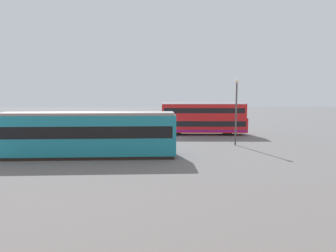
% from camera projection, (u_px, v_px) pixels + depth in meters
% --- Properties ---
extents(ground_plane, '(160.00, 160.00, 0.00)m').
position_uv_depth(ground_plane, '(163.00, 136.00, 32.62)').
color(ground_plane, slate).
extents(double_decker_bus, '(10.32, 2.59, 3.82)m').
position_uv_depth(double_decker_bus, '(203.00, 119.00, 33.99)').
color(double_decker_bus, red).
rests_on(double_decker_bus, ground).
extents(tram_yellow, '(13.61, 3.12, 3.50)m').
position_uv_depth(tram_yellow, '(88.00, 134.00, 21.64)').
color(tram_yellow, teal).
rests_on(tram_yellow, ground).
extents(pedestrian_near_railing, '(0.41, 0.41, 1.81)m').
position_uv_depth(pedestrian_near_railing, '(110.00, 132.00, 28.50)').
color(pedestrian_near_railing, black).
rests_on(pedestrian_near_railing, ground).
extents(pedestrian_crossing, '(0.42, 0.42, 1.76)m').
position_uv_depth(pedestrian_crossing, '(160.00, 138.00, 24.56)').
color(pedestrian_crossing, '#33384C').
rests_on(pedestrian_crossing, ground).
extents(pedestrian_railing, '(8.15, 1.25, 1.08)m').
position_uv_depth(pedestrian_railing, '(102.00, 140.00, 25.62)').
color(pedestrian_railing, gray).
rests_on(pedestrian_railing, ground).
extents(info_sign, '(1.08, 0.27, 2.33)m').
position_uv_depth(info_sign, '(52.00, 130.00, 25.98)').
color(info_sign, slate).
rests_on(info_sign, ground).
extents(street_lamp, '(0.36, 0.36, 6.29)m').
position_uv_depth(street_lamp, '(236.00, 107.00, 26.64)').
color(street_lamp, '#4C4C51').
rests_on(street_lamp, ground).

